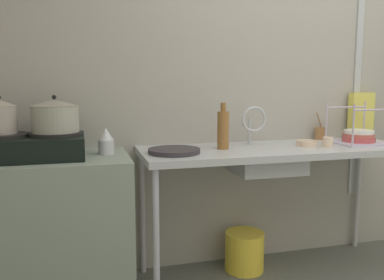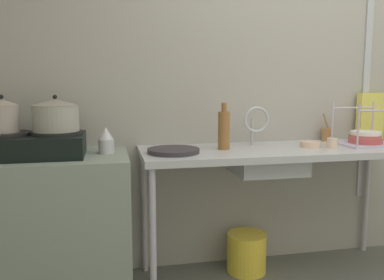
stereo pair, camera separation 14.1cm
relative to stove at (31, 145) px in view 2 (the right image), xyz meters
name	(u,v)px [view 2 (the right image)]	position (x,y,z in m)	size (l,w,h in m)	color
wall_back	(307,65)	(1.79, 0.33, 0.46)	(5.28, 0.10, 2.72)	#A5A095
wall_metal_strip	(368,46)	(2.22, 0.28, 0.59)	(0.05, 0.01, 2.17)	#B5B8BB
counter_concrete	(45,229)	(0.05, 0.00, -0.48)	(0.94, 0.57, 0.84)	gray
counter_sink	(278,157)	(1.44, 0.00, -0.13)	(1.71, 0.57, 0.84)	#B5B8BB
stove	(31,145)	(0.00, 0.00, 0.00)	(0.56, 0.39, 0.14)	black
pot_on_left_burner	(2,116)	(-0.14, 0.00, 0.16)	(0.17, 0.17, 0.20)	#A6998E
pot_on_right_burner	(56,115)	(0.14, 0.00, 0.16)	(0.25, 0.25, 0.20)	#9E9D8B
percolator	(106,141)	(0.40, 0.02, 0.01)	(0.09, 0.09, 0.15)	silver
sink_basin	(267,161)	(1.36, -0.03, -0.14)	(0.41, 0.33, 0.15)	#B5B8BB
faucet	(256,121)	(1.33, 0.10, 0.09)	(0.17, 0.09, 0.25)	#B5B8BB
frying_pan	(173,151)	(0.78, -0.05, -0.05)	(0.30, 0.30, 0.03)	#322C32
dish_rack	(365,138)	(2.04, 0.00, -0.02)	(0.32, 0.31, 0.27)	#BEB0C4
cup_by_rack	(332,143)	(1.76, -0.07, -0.04)	(0.06, 0.06, 0.06)	beige
small_bowl_on_drainboard	(310,144)	(1.65, -0.01, -0.05)	(0.13, 0.13, 0.04)	beige
bottle_by_sink	(224,130)	(1.10, 0.02, 0.05)	(0.07, 0.07, 0.28)	olive
cereal_box	(370,116)	(2.24, 0.24, 0.10)	(0.20, 0.06, 0.33)	#E7D958
utensil_jar	(326,134)	(1.90, 0.23, -0.02)	(0.07, 0.07, 0.19)	#A46F3F
bucket_on_floor	(246,253)	(1.28, 0.10, -0.77)	(0.26, 0.26, 0.26)	yellow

